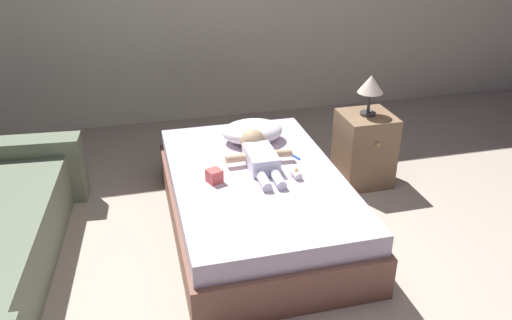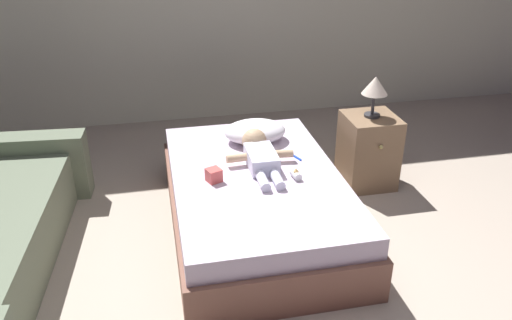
% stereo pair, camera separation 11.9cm
% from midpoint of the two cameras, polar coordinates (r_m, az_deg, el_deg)
% --- Properties ---
extents(ground_plane, '(8.00, 8.00, 0.00)m').
position_cam_midpoint_polar(ground_plane, '(3.09, 7.97, -15.23)').
color(ground_plane, '#B1A190').
extents(bed, '(1.15, 1.85, 0.42)m').
position_cam_midpoint_polar(bed, '(3.56, 0.96, -4.52)').
color(bed, brown).
rests_on(bed, ground_plane).
extents(pillow, '(0.46, 0.35, 0.16)m').
position_cam_midpoint_polar(pillow, '(3.89, 0.76, 3.19)').
color(pillow, white).
rests_on(pillow, bed).
extents(baby, '(0.47, 0.68, 0.18)m').
position_cam_midpoint_polar(baby, '(3.56, 1.34, 0.67)').
color(baby, white).
rests_on(baby, bed).
extents(toothbrush, '(0.06, 0.13, 0.02)m').
position_cam_midpoint_polar(toothbrush, '(3.68, 5.22, 0.44)').
color(toothbrush, blue).
rests_on(toothbrush, bed).
extents(nightstand, '(0.39, 0.42, 0.58)m').
position_cam_midpoint_polar(nightstand, '(4.17, 13.11, 1.03)').
color(nightstand, '#836549').
rests_on(nightstand, ground_plane).
extents(lamp, '(0.19, 0.19, 0.32)m').
position_cam_midpoint_polar(lamp, '(3.98, 13.89, 7.82)').
color(lamp, '#333338').
rests_on(lamp, nightstand).
extents(toy_block, '(0.11, 0.11, 0.09)m').
position_cam_midpoint_polar(toy_block, '(3.34, -3.68, -1.70)').
color(toy_block, '#D9544F').
rests_on(toy_block, bed).
extents(baby_bottle, '(0.06, 0.10, 0.07)m').
position_cam_midpoint_polar(baby_bottle, '(3.39, 5.43, -1.59)').
color(baby_bottle, white).
rests_on(baby_bottle, bed).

